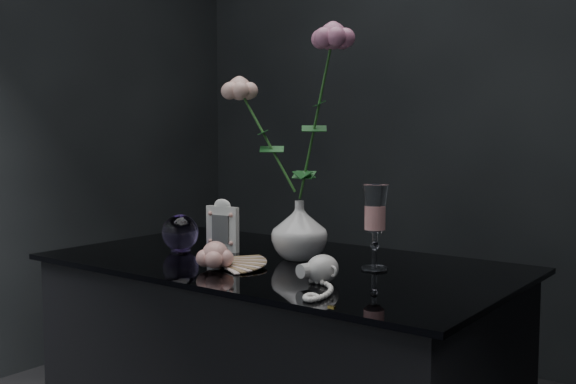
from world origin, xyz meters
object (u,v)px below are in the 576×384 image
Objects in this scene: vase at (299,230)px; paperweight at (180,233)px; loose_rose at (215,255)px; picture_frame at (223,225)px; pearl_jar at (322,268)px; wine_glass at (375,227)px.

paperweight is (-0.30, -0.09, -0.02)m from vase.
vase is at bearing 15.98° from paperweight.
picture_frame is at bearing 111.26° from loose_rose.
loose_rose is (0.22, -0.11, -0.01)m from paperweight.
pearl_jar is (0.39, -0.14, -0.04)m from picture_frame.
vase is at bearing 148.68° from pearl_jar.
vase reaches higher than paperweight.
wine_glass is 0.50m from paperweight.
loose_rose is (-0.08, -0.20, -0.04)m from vase.
paperweight is at bearing -170.32° from wine_glass.
pearl_jar is (0.18, -0.17, -0.04)m from vase.
pearl_jar is at bearing -9.91° from paperweight.
vase is 0.66× the size of pearl_jar.
vase is at bearing 179.72° from wine_glass.
paperweight reaches higher than pearl_jar.
picture_frame is 1.44× the size of paperweight.
loose_rose is at bearing -144.09° from wine_glass.
vase is 0.25m from pearl_jar.
picture_frame is 0.41m from pearl_jar.
wine_glass is 1.03× the size of loose_rose.
loose_rose is (-0.27, -0.20, -0.06)m from wine_glass.
vase is 0.31m from paperweight.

